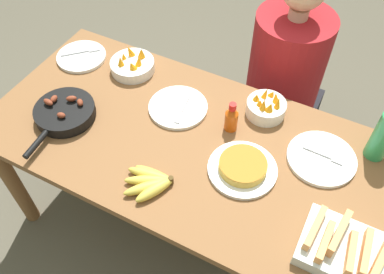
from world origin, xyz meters
name	(u,v)px	position (x,y,z in m)	size (l,w,h in m)	color
ground_plane	(192,225)	(0.00, 0.00, 0.00)	(14.00, 14.00, 0.00)	#565142
dining_table	(192,156)	(0.00, 0.00, 0.62)	(1.70, 0.81, 0.71)	brown
banana_bunch	(151,182)	(-0.04, -0.25, 0.73)	(0.19, 0.16, 0.04)	gold
melon_tray	(344,249)	(0.64, -0.19, 0.75)	(0.27, 0.22, 0.10)	silver
skillet	(64,113)	(-0.53, -0.13, 0.74)	(0.25, 0.39, 0.08)	black
frittata_plate_center	(243,167)	(0.23, -0.04, 0.73)	(0.26, 0.26, 0.05)	white
empty_plate_near_front	(178,107)	(-0.14, 0.13, 0.72)	(0.25, 0.25, 0.02)	white
empty_plate_far_left	(321,158)	(0.48, 0.15, 0.72)	(0.26, 0.26, 0.02)	white
empty_plate_far_right	(81,57)	(-0.71, 0.22, 0.72)	(0.23, 0.23, 0.02)	white
fruit_bowl_mango	(266,107)	(0.20, 0.28, 0.75)	(0.16, 0.16, 0.12)	white
fruit_bowl_citrus	(133,65)	(-0.44, 0.26, 0.75)	(0.20, 0.20, 0.11)	white
water_bottle	(384,134)	(0.65, 0.27, 0.83)	(0.08, 0.08, 0.25)	#2D9351
hot_sauce_bottle	(231,118)	(0.11, 0.14, 0.77)	(0.05, 0.05, 0.14)	#C64C0F
person_figure	(280,92)	(0.17, 0.68, 0.48)	(0.40, 0.40, 1.18)	black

